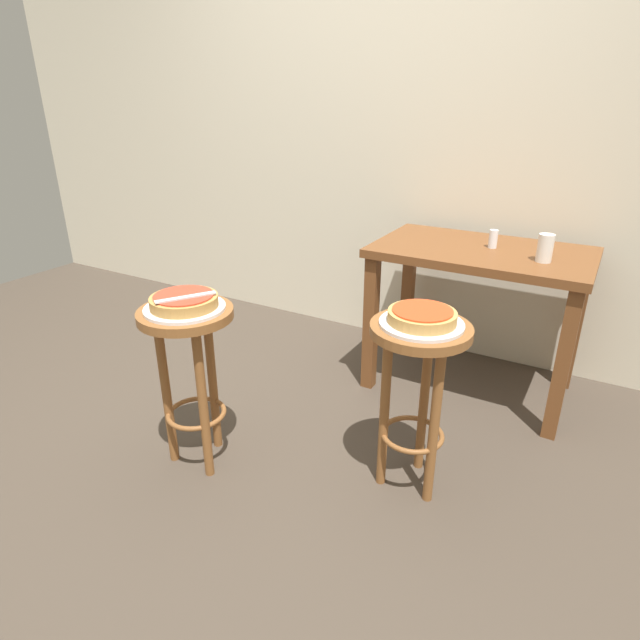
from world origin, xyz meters
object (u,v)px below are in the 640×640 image
pizza_server_knife (186,297)px  serving_plate_middle (421,324)px  stool_middle (417,372)px  condiment_shaker (493,239)px  pizza_foreground (184,301)px  pizza_middle (422,316)px  dining_table (479,275)px  serving_plate_foreground (185,308)px  cup_near_edge (545,248)px  stool_foreground (190,354)px

pizza_server_knife → serving_plate_middle: bearing=-35.6°
stool_middle → pizza_server_knife: (-0.77, -0.32, 0.24)m
serving_plate_middle → condiment_shaker: size_ratio=3.43×
pizza_server_knife → condiment_shaker: bearing=-1.6°
pizza_foreground → pizza_middle: 0.86m
dining_table → condiment_shaker: 0.18m
serving_plate_foreground → cup_near_edge: 1.51m
cup_near_edge → pizza_server_knife: size_ratio=0.54×
serving_plate_middle → condiment_shaker: 0.89m
dining_table → pizza_server_knife: (-0.76, -1.17, 0.13)m
stool_foreground → cup_near_edge: cup_near_edge is taller
pizza_middle → dining_table: bearing=90.8°
cup_near_edge → dining_table: bearing=163.2°
pizza_server_knife → dining_table: bearing=-1.1°
stool_foreground → pizza_foreground: pizza_foreground is taller
serving_plate_middle → dining_table: (-0.01, 0.85, -0.07)m
serving_plate_middle → condiment_shaker: (0.02, 0.88, 0.10)m
serving_plate_foreground → stool_middle: serving_plate_foreground is taller
pizza_foreground → stool_middle: bearing=20.3°
serving_plate_foreground → pizza_middle: bearing=20.3°
dining_table → condiment_shaker: condiment_shaker is taller
stool_middle → serving_plate_middle: (0.00, 0.00, 0.19)m
pizza_middle → stool_foreground: bearing=-159.7°
pizza_server_knife → cup_near_edge: bearing=-11.8°
condiment_shaker → pizza_server_knife: (-0.80, -1.20, -0.05)m
pizza_foreground → serving_plate_middle: pizza_foreground is taller
dining_table → cup_near_edge: bearing=-16.8°
serving_plate_foreground → pizza_server_knife: 0.07m
condiment_shaker → serving_plate_foreground: bearing=-125.1°
serving_plate_middle → cup_near_edge: cup_near_edge is taller
serving_plate_middle → dining_table: size_ratio=0.30×
stool_middle → dining_table: dining_table is taller
stool_middle → pizza_middle: (0.00, 0.00, 0.22)m
stool_middle → condiment_shaker: (0.02, 0.88, 0.29)m
condiment_shaker → serving_plate_middle: bearing=-91.6°
serving_plate_middle → pizza_middle: bearing=26.6°
stool_foreground → serving_plate_middle: serving_plate_middle is taller
stool_middle → cup_near_edge: 0.87m
serving_plate_middle → serving_plate_foreground: bearing=-159.7°
serving_plate_middle → cup_near_edge: (0.27, 0.77, 0.12)m
stool_foreground → cup_near_edge: 1.54m
dining_table → serving_plate_middle: bearing=-89.2°
condiment_shaker → stool_foreground: bearing=-125.1°
pizza_middle → condiment_shaker: size_ratio=2.77×
stool_foreground → pizza_server_knife: bearing=-33.7°
pizza_middle → serving_plate_foreground: bearing=-159.7°
condiment_shaker → dining_table: bearing=-139.0°
serving_plate_middle → cup_near_edge: size_ratio=2.43×
serving_plate_foreground → dining_table: size_ratio=0.30×
dining_table → pizza_server_knife: 1.40m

